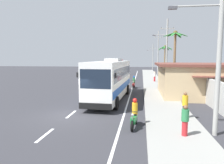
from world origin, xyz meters
TOP-DOWN VIEW (x-y plane):
  - ground_plane at (0.00, 0.00)m, footprint 160.00×160.00m
  - sidewalk_kerb at (6.80, 10.00)m, footprint 3.20×90.00m
  - lane_markings at (2.35, 14.92)m, footprint 3.88×71.58m
  - boundary_wall at (10.60, 14.00)m, footprint 0.24×60.00m
  - coach_bus_foreground at (2.01, 6.10)m, footprint 3.29×11.02m
  - coach_bus_far_lane at (-1.77, 38.43)m, footprint 3.46×11.26m
  - motorcycle_beside_bus at (4.53, -1.69)m, footprint 0.56×1.96m
  - motorcycle_trailing at (3.91, 13.99)m, footprint 0.56×1.96m
  - pedestrian_near_kerb at (7.05, 21.33)m, footprint 0.36×0.36m
  - pedestrian_midwalk at (7.07, -3.05)m, footprint 0.36×0.36m
  - pedestrian_far_walk at (7.69, 0.16)m, footprint 0.36×0.36m
  - utility_pole_nearest at (8.61, -2.40)m, footprint 3.65×0.24m
  - utility_pole_mid at (8.33, 17.24)m, footprint 3.07×0.24m
  - utility_pole_far at (8.68, 36.88)m, footprint 1.81×0.24m
  - utility_pole_distant at (8.44, 56.51)m, footprint 3.07×0.24m
  - palm_nearest at (10.54, 39.74)m, footprint 3.78×4.02m
  - palm_second at (9.09, 14.44)m, footprint 3.08×2.88m

SIDE VIEW (x-z plane):
  - ground_plane at x=0.00m, z-range 0.00..0.00m
  - lane_markings at x=2.35m, z-range 0.00..0.01m
  - sidewalk_kerb at x=6.80m, z-range 0.00..0.14m
  - motorcycle_trailing at x=3.91m, z-range -0.15..1.47m
  - motorcycle_beside_bus at x=4.53m, z-range -0.16..1.51m
  - pedestrian_midwalk at x=7.07m, z-range 0.17..1.71m
  - pedestrian_near_kerb at x=7.05m, z-range 0.17..1.79m
  - pedestrian_far_walk at x=7.69m, z-range 0.18..1.86m
  - boundary_wall at x=10.60m, z-range 0.00..2.25m
  - coach_bus_far_lane at x=-1.77m, z-range 0.08..3.89m
  - coach_bus_foreground at x=2.01m, z-range 0.08..4.02m
  - utility_pole_distant at x=8.44m, z-range 0.29..8.85m
  - utility_pole_nearest at x=8.61m, z-range 0.30..9.57m
  - utility_pole_mid at x=8.33m, z-range 0.30..9.69m
  - palm_nearest at x=10.54m, z-range 1.45..8.56m
  - palm_second at x=9.09m, z-range 1.48..8.92m
  - utility_pole_far at x=8.68m, z-range 0.17..10.37m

